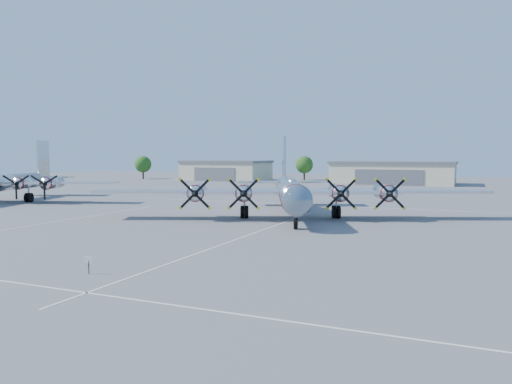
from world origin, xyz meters
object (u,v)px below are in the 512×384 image
at_px(hangar_west, 226,170).
at_px(tree_far_west, 143,164).
at_px(main_bomber_b29, 289,216).
at_px(bomber_west, 8,201).
at_px(hangar_center, 393,172).
at_px(info_placard, 89,262).
at_px(tree_west, 304,165).

relative_size(hangar_west, tree_far_west, 3.40).
relative_size(main_bomber_b29, bomber_west, 1.21).
bearing_deg(hangar_center, main_bomber_b29, -91.14).
bearing_deg(info_placard, hangar_center, 76.38).
distance_m(hangar_west, bomber_west, 69.32).
height_order(hangar_center, tree_far_west, tree_far_west).
bearing_deg(tree_far_west, info_placard, -55.21).
bearing_deg(tree_far_west, hangar_west, 9.01).
relative_size(hangar_center, main_bomber_b29, 0.67).
xyz_separation_m(main_bomber_b29, bomber_west, (-45.46, 0.66, 0.00)).
distance_m(hangar_center, tree_west, 26.30).
bearing_deg(tree_far_west, bomber_west, -70.47).
height_order(tree_far_west, bomber_west, tree_far_west).
distance_m(main_bomber_b29, info_placard, 30.90).
xyz_separation_m(tree_far_west, tree_west, (45.00, 12.00, 0.00)).
xyz_separation_m(hangar_west, tree_west, (20.00, 8.04, 1.51)).
height_order(tree_far_west, info_placard, tree_far_west).
distance_m(hangar_center, info_placard, 100.81).
xyz_separation_m(main_bomber_b29, info_placard, (-1.36, -30.86, 0.72)).
xyz_separation_m(hangar_center, main_bomber_b29, (-1.39, -69.90, -2.71)).
bearing_deg(tree_west, hangar_center, -17.82).
height_order(hangar_west, bomber_west, hangar_west).
distance_m(bomber_west, info_placard, 54.21).
bearing_deg(tree_west, hangar_west, -158.11).
bearing_deg(main_bomber_b29, tree_west, 83.75).
height_order(main_bomber_b29, info_placard, main_bomber_b29).
xyz_separation_m(hangar_center, bomber_west, (-46.85, -69.24, -2.71)).
distance_m(hangar_west, tree_far_west, 25.36).
xyz_separation_m(tree_far_west, info_placard, (67.25, -96.79, -3.50)).
bearing_deg(hangar_west, hangar_center, -0.00).
relative_size(hangar_west, hangar_center, 0.79).
xyz_separation_m(bomber_west, info_placard, (44.10, -31.52, 0.72)).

